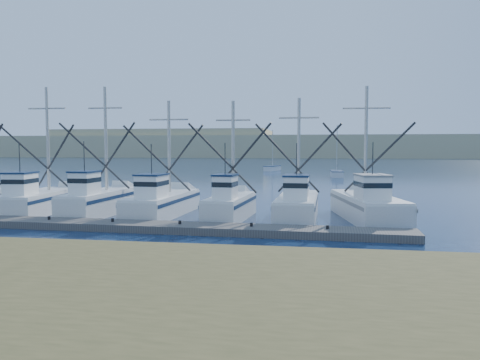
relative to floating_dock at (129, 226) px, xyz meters
name	(u,v)px	position (x,y,z in m)	size (l,w,h in m)	color
ground	(271,261)	(8.59, -6.06, -0.21)	(500.00, 500.00, 0.00)	#0D1B3C
floating_dock	(129,226)	(0.00, 0.00, 0.00)	(31.21, 2.08, 0.42)	#5B5652
dune_ridge	(310,147)	(8.59, 203.94, 4.79)	(360.00, 60.00, 10.00)	tan
trawler_fleet	(173,203)	(0.98, 5.09, 0.73)	(30.93, 9.44, 8.95)	silver
sailboat_near	(337,174)	(13.79, 49.58, 0.29)	(1.85, 5.65, 8.10)	silver
sailboat_far	(272,168)	(2.12, 67.88, 0.30)	(3.12, 5.61, 8.10)	silver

